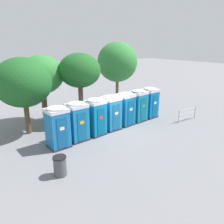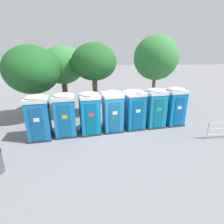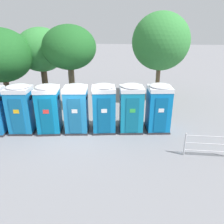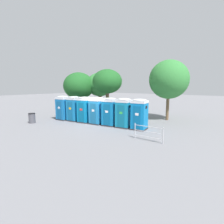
{
  "view_description": "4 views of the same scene",
  "coord_description": "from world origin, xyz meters",
  "px_view_note": "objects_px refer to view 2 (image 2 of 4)",
  "views": [
    {
      "loc": [
        -8.17,
        -12.24,
        5.98
      ],
      "look_at": [
        0.05,
        0.27,
        1.28
      ],
      "focal_mm": 35.0,
      "sensor_mm": 36.0,
      "label": 1
    },
    {
      "loc": [
        -1.18,
        -9.85,
        4.68
      ],
      "look_at": [
        -0.07,
        0.25,
        1.21
      ],
      "focal_mm": 28.0,
      "sensor_mm": 36.0,
      "label": 2
    },
    {
      "loc": [
        2.96,
        -10.02,
        5.25
      ],
      "look_at": [
        1.79,
        0.53,
        1.04
      ],
      "focal_mm": 35.0,
      "sensor_mm": 36.0,
      "label": 3
    },
    {
      "loc": [
        11.04,
        -11.79,
        3.61
      ],
      "look_at": [
        1.58,
        0.5,
        1.25
      ],
      "focal_mm": 28.0,
      "sensor_mm": 36.0,
      "label": 4
    }
  ],
  "objects_px": {
    "event_barrier": "(224,129)",
    "portapotty_5": "(155,108)",
    "portapotty_4": "(134,109)",
    "portapotty_0": "(38,117)",
    "portapotty_6": "(174,106)",
    "street_tree_0": "(32,70)",
    "street_tree_1": "(94,63)",
    "street_tree_3": "(156,58)",
    "portapotty_1": "(65,115)",
    "portapotty_3": "(113,111)",
    "street_tree_2": "(63,66)",
    "portapotty_2": "(90,113)"
  },
  "relations": [
    {
      "from": "portapotty_2",
      "to": "portapotty_3",
      "type": "distance_m",
      "value": 1.42
    },
    {
      "from": "portapotty_4",
      "to": "street_tree_2",
      "type": "bearing_deg",
      "value": 139.29
    },
    {
      "from": "portapotty_1",
      "to": "street_tree_2",
      "type": "relative_size",
      "value": 0.49
    },
    {
      "from": "portapotty_0",
      "to": "portapotty_5",
      "type": "height_order",
      "value": "same"
    },
    {
      "from": "portapotty_2",
      "to": "street_tree_1",
      "type": "xyz_separation_m",
      "value": [
        0.4,
        3.04,
        2.73
      ]
    },
    {
      "from": "portapotty_4",
      "to": "portapotty_0",
      "type": "bearing_deg",
      "value": -171.38
    },
    {
      "from": "street_tree_3",
      "to": "event_barrier",
      "type": "xyz_separation_m",
      "value": [
        1.59,
        -7.72,
        -3.64
      ]
    },
    {
      "from": "street_tree_2",
      "to": "portapotty_3",
      "type": "bearing_deg",
      "value": -51.77
    },
    {
      "from": "portapotty_4",
      "to": "event_barrier",
      "type": "bearing_deg",
      "value": -22.56
    },
    {
      "from": "portapotty_3",
      "to": "street_tree_2",
      "type": "bearing_deg",
      "value": 128.23
    },
    {
      "from": "event_barrier",
      "to": "portapotty_5",
      "type": "bearing_deg",
      "value": 147.23
    },
    {
      "from": "portapotty_2",
      "to": "portapotty_6",
      "type": "distance_m",
      "value": 5.69
    },
    {
      "from": "street_tree_0",
      "to": "street_tree_3",
      "type": "bearing_deg",
      "value": 19.16
    },
    {
      "from": "portapotty_1",
      "to": "street_tree_3",
      "type": "bearing_deg",
      "value": 40.22
    },
    {
      "from": "portapotty_5",
      "to": "street_tree_2",
      "type": "bearing_deg",
      "value": 147.49
    },
    {
      "from": "portapotty_6",
      "to": "street_tree_0",
      "type": "relative_size",
      "value": 0.49
    },
    {
      "from": "portapotty_4",
      "to": "street_tree_0",
      "type": "relative_size",
      "value": 0.49
    },
    {
      "from": "portapotty_3",
      "to": "portapotty_6",
      "type": "xyz_separation_m",
      "value": [
        4.23,
        0.57,
        -0.0
      ]
    },
    {
      "from": "portapotty_0",
      "to": "street_tree_3",
      "type": "relative_size",
      "value": 0.41
    },
    {
      "from": "event_barrier",
      "to": "portapotty_4",
      "type": "bearing_deg",
      "value": 157.44
    },
    {
      "from": "portapotty_3",
      "to": "event_barrier",
      "type": "bearing_deg",
      "value": -16.12
    },
    {
      "from": "street_tree_0",
      "to": "street_tree_1",
      "type": "height_order",
      "value": "street_tree_1"
    },
    {
      "from": "street_tree_3",
      "to": "portapotty_6",
      "type": "bearing_deg",
      "value": -94.08
    },
    {
      "from": "portapotty_2",
      "to": "portapotty_1",
      "type": "bearing_deg",
      "value": -174.25
    },
    {
      "from": "portapotty_6",
      "to": "event_barrier",
      "type": "height_order",
      "value": "portapotty_6"
    },
    {
      "from": "portapotty_3",
      "to": "street_tree_2",
      "type": "height_order",
      "value": "street_tree_2"
    },
    {
      "from": "portapotty_5",
      "to": "portapotty_1",
      "type": "bearing_deg",
      "value": -172.49
    },
    {
      "from": "street_tree_1",
      "to": "street_tree_2",
      "type": "height_order",
      "value": "street_tree_1"
    },
    {
      "from": "street_tree_0",
      "to": "portapotty_5",
      "type": "bearing_deg",
      "value": -14.81
    },
    {
      "from": "portapotty_5",
      "to": "street_tree_3",
      "type": "bearing_deg",
      "value": 72.09
    },
    {
      "from": "street_tree_3",
      "to": "event_barrier",
      "type": "bearing_deg",
      "value": -78.39
    },
    {
      "from": "street_tree_1",
      "to": "street_tree_3",
      "type": "bearing_deg",
      "value": 28.94
    },
    {
      "from": "street_tree_0",
      "to": "portapotty_6",
      "type": "bearing_deg",
      "value": -11.58
    },
    {
      "from": "portapotty_5",
      "to": "portapotty_6",
      "type": "bearing_deg",
      "value": 7.62
    },
    {
      "from": "portapotty_1",
      "to": "street_tree_1",
      "type": "distance_m",
      "value": 4.57
    },
    {
      "from": "portapotty_1",
      "to": "street_tree_1",
      "type": "relative_size",
      "value": 0.47
    },
    {
      "from": "portapotty_0",
      "to": "portapotty_6",
      "type": "xyz_separation_m",
      "value": [
        8.44,
        1.23,
        0.0
      ]
    },
    {
      "from": "portapotty_3",
      "to": "street_tree_1",
      "type": "xyz_separation_m",
      "value": [
        -1.0,
        2.82,
        2.73
      ]
    },
    {
      "from": "street_tree_0",
      "to": "street_tree_1",
      "type": "bearing_deg",
      "value": 4.23
    },
    {
      "from": "street_tree_0",
      "to": "street_tree_3",
      "type": "relative_size",
      "value": 0.84
    },
    {
      "from": "portapotty_0",
      "to": "street_tree_0",
      "type": "distance_m",
      "value": 4.02
    },
    {
      "from": "portapotty_2",
      "to": "portapotty_6",
      "type": "bearing_deg",
      "value": 7.98
    },
    {
      "from": "portapotty_0",
      "to": "portapotty_4",
      "type": "height_order",
      "value": "same"
    },
    {
      "from": "portapotty_2",
      "to": "street_tree_1",
      "type": "bearing_deg",
      "value": 82.5
    },
    {
      "from": "portapotty_4",
      "to": "portapotty_6",
      "type": "xyz_separation_m",
      "value": [
        2.82,
        0.37,
        0.0
      ]
    },
    {
      "from": "portapotty_5",
      "to": "street_tree_1",
      "type": "relative_size",
      "value": 0.47
    },
    {
      "from": "street_tree_0",
      "to": "street_tree_1",
      "type": "distance_m",
      "value": 4.25
    },
    {
      "from": "street_tree_0",
      "to": "portapotty_0",
      "type": "bearing_deg",
      "value": -72.35
    },
    {
      "from": "portapotty_5",
      "to": "street_tree_3",
      "type": "xyz_separation_m",
      "value": [
        1.79,
        5.54,
        2.93
      ]
    },
    {
      "from": "street_tree_3",
      "to": "street_tree_0",
      "type": "bearing_deg",
      "value": -160.84
    }
  ]
}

